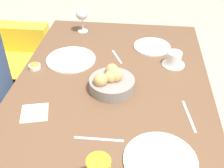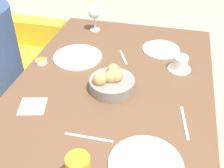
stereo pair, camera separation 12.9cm
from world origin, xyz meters
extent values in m
cube|color=brown|center=(0.00, 0.00, 0.75)|extent=(1.43, 0.94, 0.03)
cube|color=brown|center=(0.67, -0.42, 0.37)|extent=(0.06, 0.06, 0.73)
cube|color=brown|center=(0.67, 0.42, 0.37)|extent=(0.06, 0.06, 0.73)
cube|color=gold|center=(0.86, 0.95, 0.33)|extent=(0.14, 0.70, 0.65)
cylinder|color=gray|center=(-0.01, -0.01, 0.80)|extent=(0.21, 0.21, 0.05)
sphere|color=tan|center=(-0.01, 0.00, 0.84)|extent=(0.06, 0.06, 0.06)
sphere|color=tan|center=(-0.04, 0.04, 0.84)|extent=(0.06, 0.06, 0.06)
sphere|color=tan|center=(0.00, -0.02, 0.84)|extent=(0.07, 0.07, 0.07)
sphere|color=tan|center=(0.05, 0.00, 0.84)|extent=(0.06, 0.06, 0.06)
cylinder|color=white|center=(-0.40, -0.22, 0.77)|extent=(0.26, 0.26, 0.01)
cylinder|color=white|center=(0.41, -0.19, 0.77)|extent=(0.21, 0.21, 0.01)
cylinder|color=white|center=(0.22, 0.24, 0.77)|extent=(0.26, 0.26, 0.01)
cylinder|color=silver|center=(0.57, 0.25, 0.77)|extent=(0.06, 0.06, 0.00)
cylinder|color=silver|center=(0.57, 0.25, 0.81)|extent=(0.01, 0.01, 0.07)
sphere|color=silver|center=(0.57, 0.25, 0.89)|extent=(0.08, 0.08, 0.08)
cylinder|color=white|center=(0.24, -0.30, 0.77)|extent=(0.12, 0.12, 0.01)
cylinder|color=white|center=(0.24, -0.30, 0.81)|extent=(0.08, 0.08, 0.07)
cylinder|color=white|center=(0.12, 0.41, 0.78)|extent=(0.06, 0.06, 0.02)
cylinder|color=#C67F28|center=(0.12, 0.41, 0.79)|extent=(0.05, 0.05, 0.00)
cube|color=#B7B7BC|center=(-0.15, -0.34, 0.77)|extent=(0.19, 0.04, 0.00)
cube|color=#B7B7BC|center=(-0.32, 0.01, 0.77)|extent=(0.01, 0.19, 0.00)
cube|color=#B7B7BC|center=(0.28, 0.00, 0.77)|extent=(0.13, 0.07, 0.00)
cube|color=silver|center=(-0.21, 0.30, 0.77)|extent=(0.13, 0.13, 0.00)
camera|label=1|loc=(-1.03, -0.12, 1.57)|focal=45.00mm
camera|label=2|loc=(-1.01, -0.25, 1.57)|focal=45.00mm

